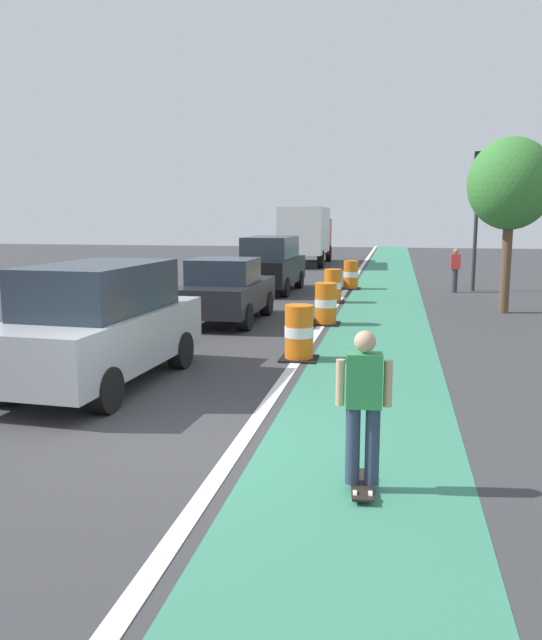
{
  "coord_description": "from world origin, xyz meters",
  "views": [
    {
      "loc": [
        2.75,
        -7.39,
        2.83
      ],
      "look_at": [
        0.73,
        3.0,
        1.1
      ],
      "focal_mm": 36.2,
      "sensor_mm": 36.0,
      "label": 1
    }
  ],
  "objects_px": {
    "parked_suv_third": "(270,264)",
    "traffic_barrel_far": "(351,275)",
    "traffic_barrel_back": "(333,286)",
    "parked_sedan_second": "(226,291)",
    "pedestrian_crossing": "(455,269)",
    "traffic_barrel_mid": "(326,304)",
    "traffic_barrel_front": "(299,333)",
    "parked_suv_nearest": "(101,324)",
    "skateboarder_on_lane": "(363,406)",
    "delivery_truck_down_block": "(307,232)",
    "street_tree_sidewalk": "(511,185)",
    "traffic_light_corner": "(477,196)"
  },
  "relations": [
    {
      "from": "parked_suv_third",
      "to": "traffic_barrel_back",
      "type": "bearing_deg",
      "value": -44.78
    },
    {
      "from": "traffic_barrel_back",
      "to": "delivery_truck_down_block",
      "type": "height_order",
      "value": "delivery_truck_down_block"
    },
    {
      "from": "parked_sedan_second",
      "to": "traffic_barrel_mid",
      "type": "height_order",
      "value": "parked_sedan_second"
    },
    {
      "from": "skateboarder_on_lane",
      "to": "traffic_barrel_mid",
      "type": "distance_m",
      "value": 10.28
    },
    {
      "from": "traffic_light_corner",
      "to": "street_tree_sidewalk",
      "type": "height_order",
      "value": "traffic_light_corner"
    },
    {
      "from": "parked_suv_third",
      "to": "pedestrian_crossing",
      "type": "xyz_separation_m",
      "value": [
        6.7,
        1.12,
        -0.17
      ]
    },
    {
      "from": "traffic_barrel_front",
      "to": "traffic_barrel_far",
      "type": "bearing_deg",
      "value": 89.37
    },
    {
      "from": "street_tree_sidewalk",
      "to": "skateboarder_on_lane",
      "type": "bearing_deg",
      "value": -104.45
    },
    {
      "from": "parked_suv_nearest",
      "to": "traffic_barrel_far",
      "type": "xyz_separation_m",
      "value": [
        3.11,
        15.0,
        -0.5
      ]
    },
    {
      "from": "delivery_truck_down_block",
      "to": "traffic_light_corner",
      "type": "distance_m",
      "value": 14.08
    },
    {
      "from": "parked_sedan_second",
      "to": "parked_suv_nearest",
      "type": "bearing_deg",
      "value": -93.25
    },
    {
      "from": "parked_sedan_second",
      "to": "pedestrian_crossing",
      "type": "bearing_deg",
      "value": 50.72
    },
    {
      "from": "traffic_barrel_mid",
      "to": "pedestrian_crossing",
      "type": "relative_size",
      "value": 0.68
    },
    {
      "from": "parked_suv_nearest",
      "to": "traffic_barrel_far",
      "type": "relative_size",
      "value": 4.31
    },
    {
      "from": "parked_suv_nearest",
      "to": "traffic_barrel_mid",
      "type": "height_order",
      "value": "parked_suv_nearest"
    },
    {
      "from": "traffic_barrel_back",
      "to": "pedestrian_crossing",
      "type": "distance_m",
      "value": 5.54
    },
    {
      "from": "traffic_barrel_mid",
      "to": "parked_sedan_second",
      "type": "bearing_deg",
      "value": -178.33
    },
    {
      "from": "traffic_barrel_mid",
      "to": "parked_suv_nearest",
      "type": "bearing_deg",
      "value": -114.33
    },
    {
      "from": "skateboarder_on_lane",
      "to": "traffic_barrel_front",
      "type": "bearing_deg",
      "value": 104.64
    },
    {
      "from": "parked_suv_third",
      "to": "traffic_barrel_mid",
      "type": "bearing_deg",
      "value": -67.73
    },
    {
      "from": "parked_sedan_second",
      "to": "traffic_barrel_far",
      "type": "relative_size",
      "value": 3.78
    },
    {
      "from": "skateboarder_on_lane",
      "to": "traffic_light_corner",
      "type": "distance_m",
      "value": 19.13
    },
    {
      "from": "skateboarder_on_lane",
      "to": "traffic_barrel_front",
      "type": "distance_m",
      "value": 6.14
    },
    {
      "from": "traffic_barrel_back",
      "to": "traffic_light_corner",
      "type": "bearing_deg",
      "value": 41.05
    },
    {
      "from": "traffic_barrel_back",
      "to": "street_tree_sidewalk",
      "type": "distance_m",
      "value": 6.14
    },
    {
      "from": "traffic_barrel_front",
      "to": "traffic_barrel_back",
      "type": "height_order",
      "value": "same"
    },
    {
      "from": "traffic_barrel_far",
      "to": "delivery_truck_down_block",
      "type": "relative_size",
      "value": 0.14
    },
    {
      "from": "parked_suv_third",
      "to": "delivery_truck_down_block",
      "type": "distance_m",
      "value": 13.26
    },
    {
      "from": "traffic_barrel_mid",
      "to": "traffic_barrel_back",
      "type": "relative_size",
      "value": 1.0
    },
    {
      "from": "parked_suv_third",
      "to": "skateboarder_on_lane",
      "type": "bearing_deg",
      "value": -75.86
    },
    {
      "from": "parked_suv_nearest",
      "to": "parked_suv_third",
      "type": "bearing_deg",
      "value": 88.98
    },
    {
      "from": "skateboarder_on_lane",
      "to": "traffic_barrel_mid",
      "type": "bearing_deg",
      "value": 98.31
    },
    {
      "from": "traffic_barrel_front",
      "to": "traffic_barrel_back",
      "type": "distance_m",
      "value": 8.52
    },
    {
      "from": "skateboarder_on_lane",
      "to": "street_tree_sidewalk",
      "type": "height_order",
      "value": "street_tree_sidewalk"
    },
    {
      "from": "traffic_barrel_front",
      "to": "traffic_barrel_mid",
      "type": "relative_size",
      "value": 1.0
    },
    {
      "from": "traffic_light_corner",
      "to": "pedestrian_crossing",
      "type": "relative_size",
      "value": 3.17
    },
    {
      "from": "traffic_barrel_far",
      "to": "delivery_truck_down_block",
      "type": "bearing_deg",
      "value": 105.9
    },
    {
      "from": "traffic_light_corner",
      "to": "street_tree_sidewalk",
      "type": "xyz_separation_m",
      "value": [
        0.26,
        -5.5,
        0.17
      ]
    },
    {
      "from": "skateboarder_on_lane",
      "to": "parked_suv_third",
      "type": "height_order",
      "value": "parked_suv_third"
    },
    {
      "from": "parked_suv_third",
      "to": "traffic_barrel_far",
      "type": "height_order",
      "value": "parked_suv_third"
    },
    {
      "from": "delivery_truck_down_block",
      "to": "traffic_barrel_back",
      "type": "bearing_deg",
      "value": -79.07
    },
    {
      "from": "parked_suv_nearest",
      "to": "traffic_barrel_back",
      "type": "distance_m",
      "value": 11.37
    },
    {
      "from": "parked_suv_nearest",
      "to": "traffic_barrel_front",
      "type": "height_order",
      "value": "parked_suv_nearest"
    },
    {
      "from": "parked_sedan_second",
      "to": "parked_suv_third",
      "type": "height_order",
      "value": "parked_suv_third"
    },
    {
      "from": "traffic_barrel_front",
      "to": "traffic_barrel_mid",
      "type": "bearing_deg",
      "value": 89.12
    },
    {
      "from": "pedestrian_crossing",
      "to": "street_tree_sidewalk",
      "type": "relative_size",
      "value": 0.32
    },
    {
      "from": "parked_suv_nearest",
      "to": "parked_sedan_second",
      "type": "height_order",
      "value": "parked_suv_nearest"
    },
    {
      "from": "parked_suv_third",
      "to": "pedestrian_crossing",
      "type": "relative_size",
      "value": 2.89
    },
    {
      "from": "traffic_barrel_mid",
      "to": "traffic_barrel_far",
      "type": "relative_size",
      "value": 1.0
    },
    {
      "from": "parked_suv_nearest",
      "to": "parked_suv_third",
      "type": "height_order",
      "value": "same"
    }
  ]
}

